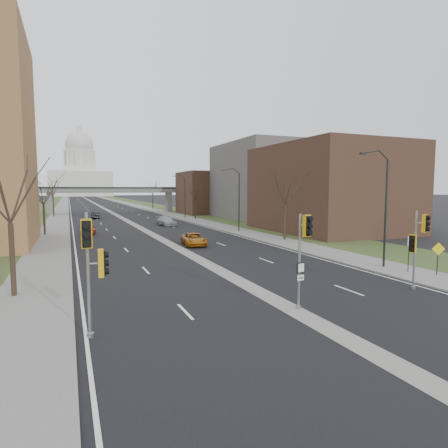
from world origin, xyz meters
TOP-DOWN VIEW (x-y plane):
  - ground at (0.00, 0.00)m, footprint 700.00×700.00m
  - road_surface at (0.00, 150.00)m, footprint 20.00×600.00m
  - median_strip at (0.00, 150.00)m, footprint 1.20×600.00m
  - sidewalk_right at (12.00, 150.00)m, footprint 4.00×600.00m
  - sidewalk_left at (-12.00, 150.00)m, footprint 4.00×600.00m
  - grass_verge_right at (18.00, 150.00)m, footprint 8.00×600.00m
  - grass_verge_left at (-18.00, 150.00)m, footprint 8.00×600.00m
  - commercial_block_near at (24.00, 28.00)m, footprint 16.00×20.00m
  - commercial_block_mid at (28.00, 52.00)m, footprint 18.00×22.00m
  - commercial_block_far at (22.00, 70.00)m, footprint 14.00×14.00m
  - pedestrian_bridge at (0.00, 80.00)m, footprint 34.00×3.00m
  - capitol at (0.00, 320.00)m, footprint 48.00×42.00m
  - streetlight_near at (10.99, 6.00)m, footprint 2.61×0.20m
  - streetlight_mid at (10.99, 32.00)m, footprint 2.61×0.20m
  - streetlight_far at (10.99, 58.00)m, footprint 2.61×0.20m
  - tree_left_a at (-13.00, 8.00)m, footprint 7.20×7.20m
  - tree_left_b at (-13.00, 38.00)m, footprint 6.75×6.75m
  - tree_left_c at (-13.00, 72.00)m, footprint 7.65×7.65m
  - tree_right_a at (13.00, 22.00)m, footprint 7.20×7.20m
  - tree_right_b at (13.00, 55.00)m, footprint 6.30×6.30m
  - tree_right_c at (13.00, 95.00)m, footprint 7.65×7.65m
  - signal_pole_left at (-9.26, 0.26)m, footprint 0.94×0.88m
  - signal_pole_median at (0.42, 0.04)m, footprint 0.58×0.79m
  - signal_pole_right at (8.69, 0.55)m, footprint 1.07×0.79m
  - speed_limit_sign at (12.04, 4.01)m, footprint 0.53×0.20m
  - warning_sign at (12.99, 2.49)m, footprint 0.81×0.39m
  - car_left_near at (-7.63, 37.31)m, footprint 1.98×3.94m
  - car_left_far at (-5.10, 63.96)m, footprint 1.99×4.45m
  - car_right_near at (2.10, 22.44)m, footprint 2.75×4.97m
  - car_right_mid at (4.58, 44.46)m, footprint 2.71×5.25m

SIDE VIEW (x-z plane):
  - ground at x=0.00m, z-range 0.00..0.00m
  - median_strip at x=0.00m, z-range -0.01..0.01m
  - road_surface at x=0.00m, z-range 0.00..0.01m
  - grass_verge_right at x=18.00m, z-range 0.00..0.10m
  - grass_verge_left at x=-18.00m, z-range 0.00..0.10m
  - sidewalk_right at x=12.00m, z-range 0.00..0.12m
  - sidewalk_left at x=-12.00m, z-range 0.00..0.12m
  - car_left_near at x=-7.63m, z-range 0.00..1.29m
  - car_right_near at x=2.10m, z-range 0.00..1.32m
  - car_left_far at x=-5.10m, z-range 0.00..1.42m
  - car_right_mid at x=4.58m, z-range 0.00..1.46m
  - warning_sign at x=12.99m, z-range 0.45..2.69m
  - speed_limit_sign at x=12.04m, z-range 0.60..3.15m
  - signal_pole_right at x=8.69m, z-range 0.73..5.44m
  - signal_pole_left at x=-9.26m, z-range 0.78..5.83m
  - signal_pole_median at x=0.42m, z-range 0.94..5.69m
  - pedestrian_bridge at x=0.00m, z-range 1.62..8.07m
  - commercial_block_far at x=22.00m, z-range 0.00..10.00m
  - tree_right_b at x=13.00m, z-range 1.71..9.93m
  - commercial_block_near at x=24.00m, z-range 0.00..12.00m
  - tree_left_b at x=-13.00m, z-range 1.82..10.63m
  - tree_left_a at x=-13.00m, z-range 1.94..11.34m
  - tree_right_a at x=13.00m, z-range 1.94..11.34m
  - streetlight_near at x=10.99m, z-range 2.60..11.30m
  - streetlight_mid at x=10.99m, z-range 2.60..11.30m
  - streetlight_far at x=10.99m, z-range 2.60..11.30m
  - tree_left_c at x=-13.00m, z-range 2.05..12.04m
  - tree_right_c at x=13.00m, z-range 2.05..12.04m
  - commercial_block_mid at x=28.00m, z-range 0.00..15.00m
  - capitol at x=0.00m, z-range -9.28..46.47m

